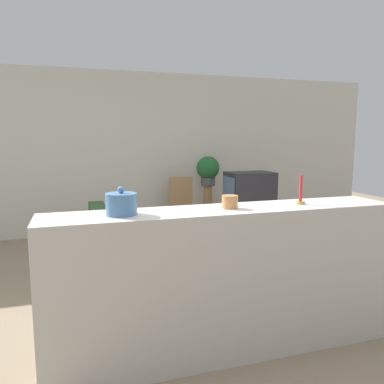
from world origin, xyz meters
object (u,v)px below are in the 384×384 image
(television, at_px, (249,191))
(decorative_bowl, at_px, (121,204))
(wooden_chair, at_px, (183,205))
(potted_plant, at_px, (208,169))
(couch, at_px, (127,249))

(television, xyz_separation_m, decorative_bowl, (-2.22, -2.61, 0.35))
(wooden_chair, distance_m, potted_plant, 0.78)
(couch, xyz_separation_m, potted_plant, (1.60, 1.54, 0.81))
(television, height_order, decorative_bowl, decorative_bowl)
(potted_plant, relative_size, decorative_bowl, 2.43)
(couch, bearing_deg, wooden_chair, 50.87)
(wooden_chair, relative_size, potted_plant, 1.94)
(television, distance_m, wooden_chair, 1.14)
(potted_plant, distance_m, decorative_bowl, 4.01)
(potted_plant, xyz_separation_m, decorative_bowl, (-1.89, -3.54, 0.09))
(wooden_chair, xyz_separation_m, potted_plant, (0.51, 0.20, 0.56))
(wooden_chair, bearing_deg, television, -40.80)
(wooden_chair, height_order, decorative_bowl, decorative_bowl)
(television, height_order, potted_plant, potted_plant)
(couch, bearing_deg, decorative_bowl, -98.42)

